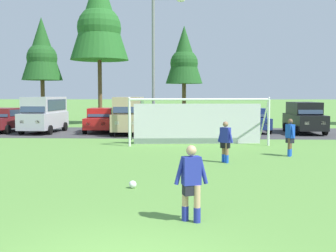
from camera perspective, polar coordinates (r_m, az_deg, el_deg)
ground_plane at (r=21.38m, az=-0.07°, el=-2.90°), size 400.00×400.00×0.00m
parking_lot_strip at (r=29.42m, az=0.73°, el=-0.90°), size 52.00×8.40×0.01m
soccer_ball at (r=12.17m, az=-4.87°, el=-7.98°), size 0.22×0.22×0.22m
soccer_goal at (r=22.56m, az=4.12°, el=0.76°), size 7.56×2.59×2.57m
player_striker_near at (r=18.95m, az=16.39°, el=-1.52°), size 0.36×0.74×1.64m
player_midfield_center at (r=16.61m, az=7.87°, el=-2.19°), size 0.61×0.56×1.64m
player_defender_far at (r=8.90m, az=3.20°, el=-7.88°), size 0.74×0.35×1.64m
parked_car_slot_far_left at (r=31.90m, az=-21.55°, el=0.78°), size 2.25×4.31×1.72m
parked_car_slot_left at (r=30.64m, az=-16.62°, el=1.64°), size 2.35×4.88×2.52m
parked_car_slot_center_left at (r=30.05m, az=-9.17°, el=0.83°), size 2.19×4.28×1.72m
parked_car_slot_center at (r=28.52m, az=-5.37°, el=1.61°), size 2.38×4.89×2.52m
parked_car_slot_center_right at (r=29.76m, az=2.63°, el=0.84°), size 2.25×4.31×1.72m
parked_car_slot_right at (r=30.10m, az=6.06°, el=0.86°), size 2.13×4.25×1.72m
parked_car_slot_far_right at (r=30.22m, az=11.46°, el=0.81°), size 2.29×4.33×1.72m
parked_car_slot_end at (r=30.37m, az=18.19°, el=1.15°), size 2.21×4.64×2.16m
tree_left_edge at (r=39.19m, az=-16.93°, el=9.82°), size 3.58×3.58×9.54m
tree_mid_left at (r=38.42m, az=-9.43°, el=14.51°), size 5.18×5.18×13.81m
tree_center_back at (r=37.55m, az=2.23°, el=9.47°), size 3.30×3.30×8.80m
street_lamp at (r=24.48m, az=-1.63°, el=8.07°), size 2.00×0.32×8.29m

